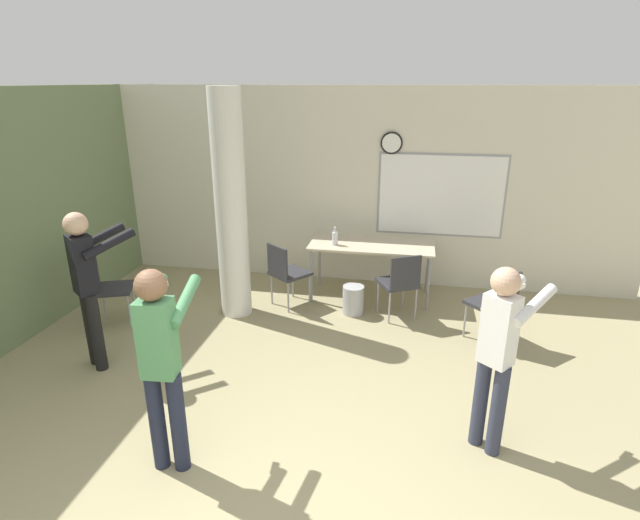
% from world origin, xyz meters
% --- Properties ---
extents(wall_left_accent, '(0.12, 7.00, 2.80)m').
position_xyz_m(wall_left_accent, '(-3.50, 2.50, 1.40)').
color(wall_left_accent, '#6B7F56').
rests_on(wall_left_accent, ground_plane).
extents(wall_back, '(8.00, 0.15, 2.80)m').
position_xyz_m(wall_back, '(0.02, 5.06, 1.40)').
color(wall_back, beige).
rests_on(wall_back, ground_plane).
extents(support_pillar, '(0.39, 0.39, 2.80)m').
position_xyz_m(support_pillar, '(-1.30, 3.59, 1.40)').
color(support_pillar, silver).
rests_on(support_pillar, ground_plane).
extents(folding_table, '(1.67, 0.73, 0.77)m').
position_xyz_m(folding_table, '(0.36, 4.42, 0.72)').
color(folding_table, beige).
rests_on(folding_table, ground_plane).
extents(bottle_on_table, '(0.08, 0.08, 0.25)m').
position_xyz_m(bottle_on_table, '(-0.13, 4.30, 0.86)').
color(bottle_on_table, silver).
rests_on(bottle_on_table, folding_table).
extents(waste_bin, '(0.27, 0.27, 0.37)m').
position_xyz_m(waste_bin, '(0.19, 3.84, 0.19)').
color(waste_bin, '#B2B2B7').
rests_on(waste_bin, ground_plane).
extents(chair_mid_room, '(0.62, 0.62, 0.87)m').
position_xyz_m(chair_mid_room, '(1.86, 3.39, 0.51)').
color(chair_mid_room, '#2D2D33').
rests_on(chair_mid_room, ground_plane).
extents(chair_by_left_wall, '(0.57, 0.57, 0.87)m').
position_xyz_m(chair_by_left_wall, '(-2.73, 3.01, 0.51)').
color(chair_by_left_wall, '#2D2D33').
rests_on(chair_by_left_wall, ground_plane).
extents(chair_table_right, '(0.59, 0.59, 0.87)m').
position_xyz_m(chair_table_right, '(0.78, 3.81, 0.51)').
color(chair_table_right, '#2D2D33').
rests_on(chair_table_right, ground_plane).
extents(chair_table_left, '(0.62, 0.62, 0.87)m').
position_xyz_m(chair_table_left, '(-0.71, 3.89, 0.51)').
color(chair_table_left, '#2D2D33').
rests_on(chair_table_left, ground_plane).
extents(person_watching_back, '(0.61, 0.66, 1.67)m').
position_xyz_m(person_watching_back, '(-2.28, 2.09, 0.98)').
color(person_watching_back, black).
rests_on(person_watching_back, ground_plane).
extents(person_playing_side, '(0.59, 0.64, 1.59)m').
position_xyz_m(person_playing_side, '(1.59, 1.55, 0.93)').
color(person_playing_side, '#2D3347').
rests_on(person_playing_side, ground_plane).
extents(person_playing_front, '(0.40, 0.64, 1.65)m').
position_xyz_m(person_playing_front, '(-0.85, 0.88, 0.97)').
color(person_playing_front, '#1E2338').
rests_on(person_playing_front, ground_plane).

